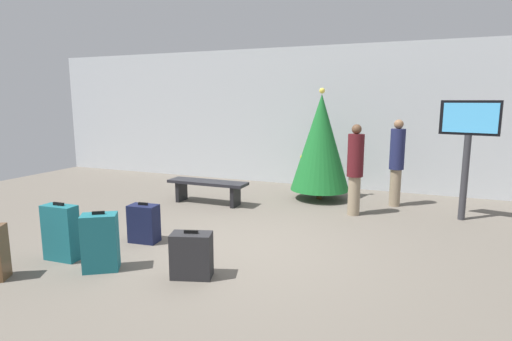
% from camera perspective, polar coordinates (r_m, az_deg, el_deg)
% --- Properties ---
extents(ground_plane, '(16.00, 16.00, 0.00)m').
position_cam_1_polar(ground_plane, '(6.12, -2.40, -10.64)').
color(ground_plane, '#665E54').
extents(back_wall, '(16.00, 0.20, 3.43)m').
position_cam_1_polar(back_wall, '(10.35, 8.91, 7.32)').
color(back_wall, '#B7BCC1').
rests_on(back_wall, ground_plane).
extents(holiday_tree, '(1.26, 1.26, 2.39)m').
position_cam_1_polar(holiday_tree, '(8.89, 8.99, 3.88)').
color(holiday_tree, '#4C3319').
rests_on(holiday_tree, ground_plane).
extents(flight_info_kiosk, '(0.96, 0.30, 2.13)m').
position_cam_1_polar(flight_info_kiosk, '(8.09, 27.43, 4.27)').
color(flight_info_kiosk, '#333338').
rests_on(flight_info_kiosk, ground_plane).
extents(waiting_bench, '(1.70, 0.44, 0.48)m').
position_cam_1_polar(waiting_bench, '(8.57, -6.76, -2.19)').
color(waiting_bench, black).
rests_on(waiting_bench, ground_plane).
extents(traveller_0, '(0.42, 0.42, 1.70)m').
position_cam_1_polar(traveller_0, '(7.80, 13.62, 0.42)').
color(traveller_0, gray).
rests_on(traveller_0, ground_plane).
extents(traveller_1, '(0.30, 0.30, 1.76)m').
position_cam_1_polar(traveller_1, '(8.70, 18.99, 1.35)').
color(traveller_1, gray).
rests_on(traveller_1, ground_plane).
extents(suitcase_1, '(0.55, 0.41, 0.59)m').
position_cam_1_polar(suitcase_1, '(5.12, -8.94, -11.57)').
color(suitcase_1, '#232326').
rests_on(suitcase_1, ground_plane).
extents(suitcase_2, '(0.48, 0.23, 0.80)m').
position_cam_1_polar(suitcase_2, '(6.14, -25.50, -7.81)').
color(suitcase_2, '#19606B').
rests_on(suitcase_2, ground_plane).
extents(suitcase_3, '(0.51, 0.46, 0.77)m').
position_cam_1_polar(suitcase_3, '(5.58, -20.84, -9.33)').
color(suitcase_3, '#19606B').
rests_on(suitcase_3, ground_plane).
extents(suitcase_4, '(0.45, 0.30, 0.62)m').
position_cam_1_polar(suitcase_4, '(6.48, -15.33, -7.12)').
color(suitcase_4, '#141938').
rests_on(suitcase_4, ground_plane).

